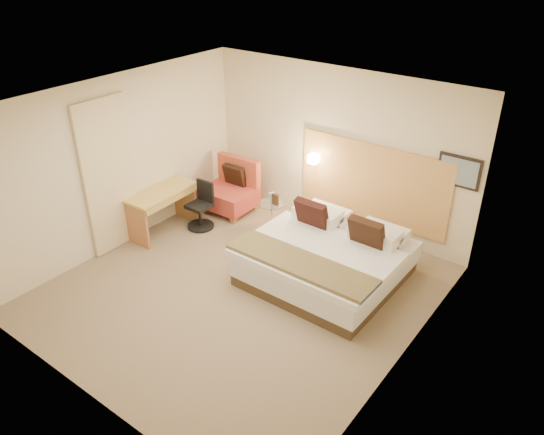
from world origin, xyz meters
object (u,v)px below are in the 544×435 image
Objects in this scene: lounge_chair at (231,191)px; desk at (162,200)px; bed at (327,258)px; desk_chair at (201,209)px; side_table at (271,215)px.

desk is (-0.39, -1.29, 0.22)m from lounge_chair.
bed reaches higher than desk_chair.
lounge_chair reaches higher than desk.
desk_chair is at bearing -88.90° from lounge_chair.
desk is 1.52× the size of desk_chair.
desk_chair is at bearing 51.01° from desk.
desk is at bearing -170.64° from bed.
desk_chair is (-2.51, 0.02, 0.00)m from bed.
lounge_chair is 1.04m from side_table.
side_table is at bearing 32.36° from desk_chair.
bed is 2.65× the size of desk_chair.
side_table is at bearing 156.21° from bed.
bed is 4.36× the size of side_table.
desk is at bearing -128.99° from desk_chair.
lounge_chair is at bearing 73.18° from desk.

